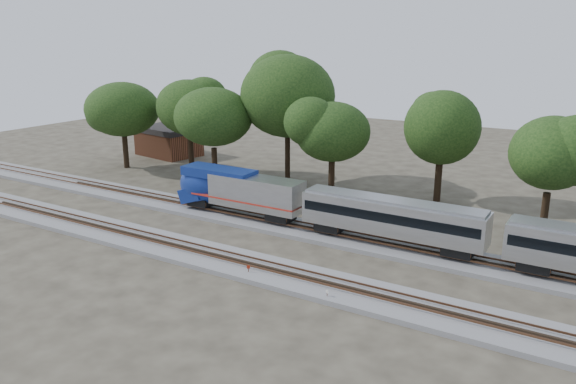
{
  "coord_description": "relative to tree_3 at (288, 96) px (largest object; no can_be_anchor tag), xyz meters",
  "views": [
    {
      "loc": [
        24.29,
        -38.45,
        18.35
      ],
      "look_at": [
        -1.93,
        5.0,
        4.04
      ],
      "focal_mm": 35.0,
      "sensor_mm": 36.0,
      "label": 1
    }
  ],
  "objects": [
    {
      "name": "ground",
      "position": [
        11.56,
        -20.85,
        -11.02
      ],
      "size": [
        160.0,
        160.0,
        0.0
      ],
      "primitive_type": "plane",
      "color": "#383328",
      "rests_on": "ground"
    },
    {
      "name": "track_near",
      "position": [
        11.56,
        -24.85,
        -10.81
      ],
      "size": [
        160.0,
        5.0,
        0.73
      ],
      "color": "slate",
      "rests_on": "ground"
    },
    {
      "name": "switch_stand_white",
      "position": [
        19.44,
        -26.72,
        -10.46
      ],
      "size": [
        0.27,
        0.13,
        0.88
      ],
      "rotation": [
        0.0,
        0.0,
        -0.37
      ],
      "color": "#512D19",
      "rests_on": "ground"
    },
    {
      "name": "switch_lever",
      "position": [
        18.16,
        -26.31,
        -10.87
      ],
      "size": [
        0.53,
        0.36,
        0.3
      ],
      "primitive_type": "cube",
      "rotation": [
        0.0,
        0.0,
        -0.13
      ],
      "color": "#512D19",
      "rests_on": "ground"
    },
    {
      "name": "tree_1",
      "position": [
        -13.97,
        -2.21,
        -2.06
      ],
      "size": [
        9.12,
        9.12,
        12.86
      ],
      "color": "black",
      "rests_on": "ground"
    },
    {
      "name": "tree_4",
      "position": [
        7.31,
        -2.13,
        -3.46
      ],
      "size": [
        7.7,
        7.7,
        10.86
      ],
      "color": "black",
      "rests_on": "ground"
    },
    {
      "name": "tree_6",
      "position": [
        30.67,
        -4.75,
        -2.94
      ],
      "size": [
        8.23,
        8.23,
        11.6
      ],
      "color": "black",
      "rests_on": "ground"
    },
    {
      "name": "tree_3",
      "position": [
        0.0,
        0.0,
        0.0
      ],
      "size": [
        11.2,
        11.2,
        15.8
      ],
      "color": "black",
      "rests_on": "ground"
    },
    {
      "name": "tree_0",
      "position": [
        -24.18,
        -4.39,
        -2.73
      ],
      "size": [
        8.44,
        8.44,
        11.91
      ],
      "color": "black",
      "rests_on": "ground"
    },
    {
      "name": "tree_5",
      "position": [
        18.69,
        2.02,
        -2.6
      ],
      "size": [
        8.57,
        8.57,
        12.08
      ],
      "color": "black",
      "rests_on": "ground"
    },
    {
      "name": "tree_2",
      "position": [
        -7.88,
        -4.82,
        -2.53
      ],
      "size": [
        8.64,
        8.64,
        12.18
      ],
      "color": "black",
      "rests_on": "ground"
    },
    {
      "name": "brick_building",
      "position": [
        -24.9,
        5.19,
        -8.75
      ],
      "size": [
        10.32,
        8.06,
        4.49
      ],
      "rotation": [
        0.0,
        0.0,
        -0.16
      ],
      "color": "brown",
      "rests_on": "ground"
    },
    {
      "name": "switch_stand_red",
      "position": [
        12.23,
        -26.16,
        -10.41
      ],
      "size": [
        0.3,
        0.11,
        0.95
      ],
      "rotation": [
        0.0,
        0.0,
        0.28
      ],
      "color": "#512D19",
      "rests_on": "ground"
    },
    {
      "name": "track_far",
      "position": [
        11.56,
        -14.85,
        -10.81
      ],
      "size": [
        160.0,
        5.0,
        0.73
      ],
      "color": "slate",
      "rests_on": "ground"
    }
  ]
}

